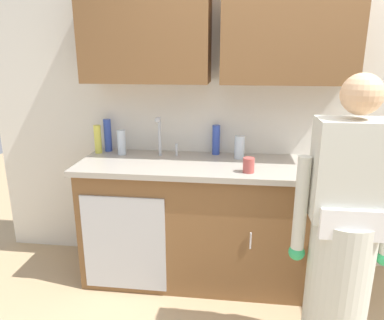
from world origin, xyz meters
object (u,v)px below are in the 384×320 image
(sink, at_px, (161,163))
(bottle_soap, at_px, (108,135))
(person_at_sink, at_px, (342,250))
(bottle_cleaner_spray, at_px, (122,142))
(cup_by_sink, at_px, (249,165))
(bottle_water_tall, at_px, (98,139))
(bottle_water_short, at_px, (216,140))
(bottle_dish_liquid, at_px, (239,147))
(knife_on_counter, at_px, (342,165))

(sink, bearing_deg, bottle_soap, 155.03)
(person_at_sink, bearing_deg, bottle_cleaner_spray, 149.76)
(bottle_cleaner_spray, xyz_separation_m, cup_by_sink, (0.98, -0.34, -0.05))
(bottle_water_tall, distance_m, bottle_water_short, 0.94)
(bottle_soap, bearing_deg, person_at_sink, -30.42)
(bottle_dish_liquid, xyz_separation_m, knife_on_counter, (0.73, -0.10, -0.08))
(sink, distance_m, bottle_cleaner_spray, 0.39)
(bottle_water_short, height_order, bottle_soap, bottle_soap)
(person_at_sink, relative_size, bottle_water_tall, 7.22)
(bottle_water_tall, xyz_separation_m, cup_by_sink, (1.18, -0.36, -0.06))
(person_at_sink, xyz_separation_m, bottle_soap, (-1.61, 0.95, 0.38))
(bottle_cleaner_spray, bearing_deg, knife_on_counter, -3.51)
(bottle_cleaner_spray, distance_m, cup_by_sink, 1.03)
(bottle_soap, xyz_separation_m, knife_on_counter, (1.78, -0.19, -0.13))
(bottle_dish_liquid, relative_size, knife_on_counter, 0.73)
(sink, relative_size, bottle_water_tall, 2.23)
(bottle_water_tall, bearing_deg, bottle_water_short, 4.41)
(sink, distance_m, bottle_dish_liquid, 0.60)
(bottle_soap, height_order, knife_on_counter, bottle_soap)
(bottle_soap, bearing_deg, bottle_dish_liquid, -4.80)
(bottle_dish_liquid, distance_m, bottle_soap, 1.06)
(person_at_sink, height_order, bottle_water_short, person_at_sink)
(sink, height_order, bottle_soap, sink)
(cup_by_sink, bearing_deg, bottle_dish_liquid, 100.33)
(bottle_water_tall, distance_m, cup_by_sink, 1.23)
(person_at_sink, height_order, bottle_dish_liquid, person_at_sink)
(sink, xyz_separation_m, knife_on_counter, (1.30, 0.04, 0.02))
(person_at_sink, distance_m, bottle_water_short, 1.26)
(bottle_cleaner_spray, bearing_deg, bottle_water_short, 7.50)
(knife_on_counter, bearing_deg, cup_by_sink, -50.00)
(bottle_dish_liquid, height_order, bottle_water_short, bottle_water_short)
(cup_by_sink, bearing_deg, person_at_sink, -46.59)
(sink, relative_size, person_at_sink, 0.31)
(person_at_sink, xyz_separation_m, cup_by_sink, (-0.49, 0.52, 0.30))
(sink, relative_size, bottle_dish_liquid, 2.86)
(person_at_sink, xyz_separation_m, bottle_water_tall, (-1.67, 0.88, 0.36))
(bottle_water_short, height_order, knife_on_counter, bottle_water_short)
(bottle_water_short, xyz_separation_m, cup_by_sink, (0.24, -0.43, -0.07))
(knife_on_counter, bearing_deg, sink, -67.90)
(person_at_sink, bearing_deg, bottle_water_short, 127.72)
(bottle_water_short, distance_m, cup_by_sink, 0.50)
(bottle_water_short, distance_m, knife_on_counter, 0.94)
(bottle_dish_liquid, xyz_separation_m, bottle_water_tall, (-1.12, 0.02, 0.02))
(bottle_water_tall, distance_m, knife_on_counter, 1.85)
(cup_by_sink, xyz_separation_m, knife_on_counter, (0.66, 0.23, -0.05))
(sink, relative_size, cup_by_sink, 4.97)
(bottle_soap, bearing_deg, bottle_cleaner_spray, -32.26)
(person_at_sink, bearing_deg, knife_on_counter, 77.30)
(bottle_water_tall, bearing_deg, knife_on_counter, -3.88)
(bottle_dish_liquid, height_order, cup_by_sink, bottle_dish_liquid)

